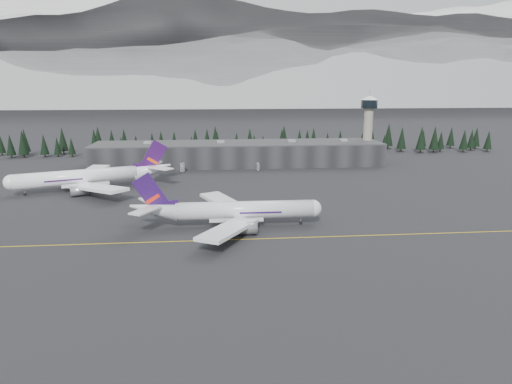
{
  "coord_description": "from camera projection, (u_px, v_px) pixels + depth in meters",
  "views": [
    {
      "loc": [
        -13.93,
        -129.12,
        44.75
      ],
      "look_at": [
        0.0,
        20.0,
        9.0
      ],
      "focal_mm": 32.0,
      "sensor_mm": 36.0,
      "label": 1
    }
  ],
  "objects": [
    {
      "name": "treeline",
      "position": [
        235.0,
        143.0,
        291.85
      ],
      "size": [
        360.0,
        20.0,
        15.0
      ],
      "primitive_type": "cube",
      "color": "black",
      "rests_on": "ground"
    },
    {
      "name": "terminal",
      "position": [
        239.0,
        154.0,
        256.29
      ],
      "size": [
        160.0,
        30.0,
        12.6
      ],
      "color": "black",
      "rests_on": "ground"
    },
    {
      "name": "gse_vehicle_a",
      "position": [
        183.0,
        171.0,
        235.5
      ],
      "size": [
        2.54,
        5.24,
        1.44
      ],
      "primitive_type": "imported",
      "rotation": [
        0.0,
        0.0,
        0.03
      ],
      "color": "#BCBBBE",
      "rests_on": "ground"
    },
    {
      "name": "ground",
      "position": [
        262.0,
        237.0,
        136.7
      ],
      "size": [
        1400.0,
        1400.0,
        0.0
      ],
      "primitive_type": "plane",
      "color": "black",
      "rests_on": "ground"
    },
    {
      "name": "jet_parked",
      "position": [
        92.0,
        177.0,
        195.97
      ],
      "size": [
        66.92,
        60.07,
        20.29
      ],
      "rotation": [
        0.0,
        0.0,
        3.48
      ],
      "color": "white",
      "rests_on": "ground"
    },
    {
      "name": "taxiline",
      "position": [
        263.0,
        239.0,
        134.76
      ],
      "size": [
        400.0,
        0.4,
        0.02
      ],
      "primitive_type": "cube",
      "color": "gold",
      "rests_on": "ground"
    },
    {
      "name": "control_tower",
      "position": [
        368.0,
        121.0,
        262.01
      ],
      "size": [
        10.0,
        10.0,
        37.7
      ],
      "color": "gray",
      "rests_on": "ground"
    },
    {
      "name": "mountain_ridge",
      "position": [
        218.0,
        102.0,
        1105.16
      ],
      "size": [
        4400.0,
        900.0,
        420.0
      ],
      "primitive_type": null,
      "color": "white",
      "rests_on": "ground"
    },
    {
      "name": "jet_main",
      "position": [
        228.0,
        211.0,
        145.55
      ],
      "size": [
        61.51,
        56.81,
        18.09
      ],
      "rotation": [
        0.0,
        0.0,
        -0.01
      ],
      "color": "silver",
      "rests_on": "ground"
    },
    {
      "name": "gse_vehicle_b",
      "position": [
        258.0,
        170.0,
        238.81
      ],
      "size": [
        4.92,
        4.0,
        1.58
      ],
      "primitive_type": "imported",
      "rotation": [
        0.0,
        0.0,
        -1.02
      ],
      "color": "#BCBBBD",
      "rests_on": "ground"
    }
  ]
}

